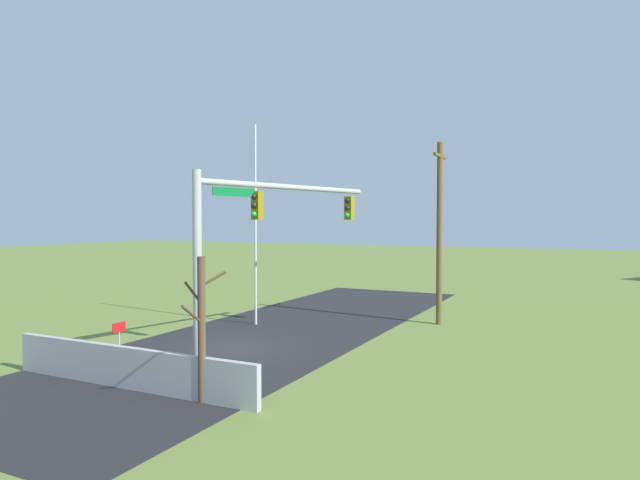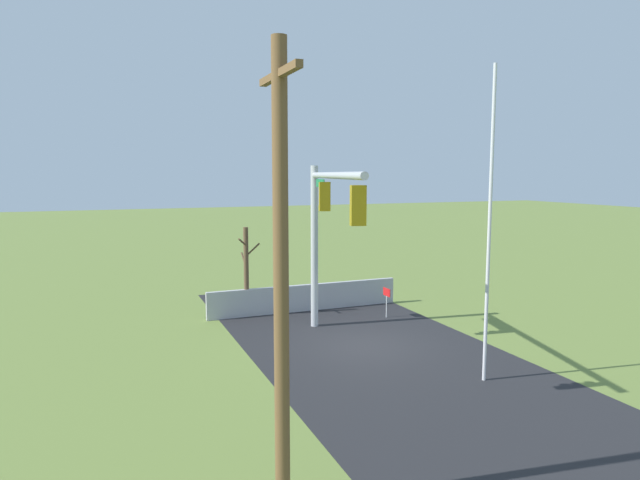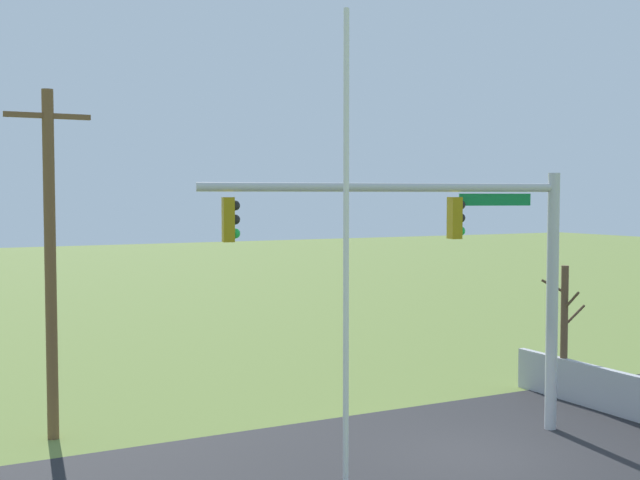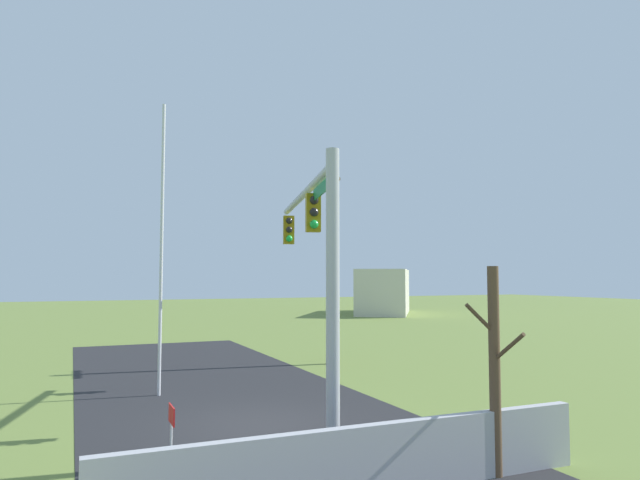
# 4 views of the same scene
# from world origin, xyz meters

# --- Properties ---
(ground_plane) EXTENTS (160.00, 160.00, 0.00)m
(ground_plane) POSITION_xyz_m (0.00, 0.00, 0.00)
(ground_plane) COLOR olive
(road_surface) EXTENTS (28.00, 8.00, 0.01)m
(road_surface) POSITION_xyz_m (-4.00, 0.00, 0.01)
(road_surface) COLOR #232326
(road_surface) RESTS_ON ground_plane
(sidewalk_corner) EXTENTS (6.00, 6.00, 0.01)m
(sidewalk_corner) POSITION_xyz_m (3.83, 0.74, 0.00)
(sidewalk_corner) COLOR #B7B5AD
(sidewalk_corner) RESTS_ON ground_plane
(retaining_fence) EXTENTS (0.20, 8.46, 1.14)m
(retaining_fence) POSITION_xyz_m (5.20, 0.24, 0.57)
(retaining_fence) COLOR #A8A8AD
(retaining_fence) RESTS_ON ground_plane
(signal_mast) EXTENTS (8.35, 2.22, 6.15)m
(signal_mast) POSITION_xyz_m (0.44, 1.32, 4.41)
(signal_mast) COLOR #B2B5BA
(signal_mast) RESTS_ON ground_plane
(flagpole) EXTENTS (0.10, 0.10, 8.78)m
(flagpole) POSITION_xyz_m (-4.22, -1.69, 4.39)
(flagpole) COLOR silver
(flagpole) RESTS_ON ground_plane
(utility_pole) EXTENTS (1.90, 0.26, 8.02)m
(utility_pole) POSITION_xyz_m (-7.90, 5.52, 4.18)
(utility_pole) COLOR brown
(utility_pole) RESTS_ON ground_plane
(bare_tree) EXTENTS (1.27, 1.02, 3.70)m
(bare_tree) POSITION_xyz_m (5.25, 2.79, 1.91)
(bare_tree) COLOR brown
(bare_tree) RESTS_ON ground_plane
(open_sign) EXTENTS (0.56, 0.04, 1.22)m
(open_sign) POSITION_xyz_m (2.91, -2.45, 0.91)
(open_sign) COLOR silver
(open_sign) RESTS_ON ground_plane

